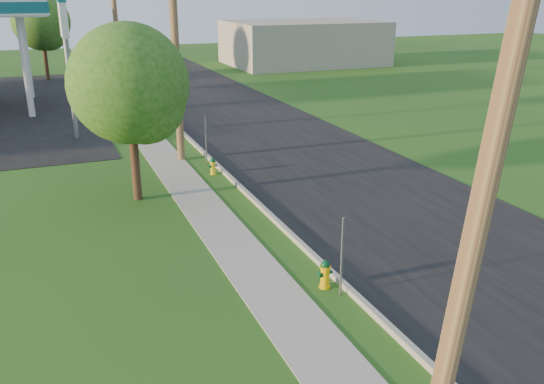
# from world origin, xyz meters

# --- Properties ---
(road) EXTENTS (8.00, 120.00, 0.02)m
(road) POSITION_xyz_m (4.50, 10.00, 0.01)
(road) COLOR black
(road) RESTS_ON ground
(curb) EXTENTS (0.15, 120.00, 0.15)m
(curb) POSITION_xyz_m (0.50, 10.00, 0.07)
(curb) COLOR gray
(curb) RESTS_ON ground
(sidewalk) EXTENTS (1.50, 120.00, 0.03)m
(sidewalk) POSITION_xyz_m (-1.25, 10.00, 0.01)
(sidewalk) COLOR #9A978D
(sidewalk) RESTS_ON ground
(utility_pole_near) EXTENTS (1.40, 0.32, 9.48)m
(utility_pole_near) POSITION_xyz_m (-0.60, -1.00, 4.80)
(utility_pole_near) COLOR brown
(utility_pole_near) RESTS_ON ground
(utility_pole_mid) EXTENTS (1.40, 0.32, 9.80)m
(utility_pole_mid) POSITION_xyz_m (-0.60, 17.00, 4.95)
(utility_pole_mid) COLOR brown
(utility_pole_mid) RESTS_ON ground
(utility_pole_far) EXTENTS (1.40, 0.32, 9.50)m
(utility_pole_far) POSITION_xyz_m (-0.60, 35.00, 4.80)
(utility_pole_far) COLOR brown
(utility_pole_far) RESTS_ON ground
(sign_post_near) EXTENTS (0.05, 0.04, 2.00)m
(sign_post_near) POSITION_xyz_m (0.25, 4.20, 1.00)
(sign_post_near) COLOR gray
(sign_post_near) RESTS_ON ground
(sign_post_mid) EXTENTS (0.05, 0.04, 2.00)m
(sign_post_mid) POSITION_xyz_m (0.25, 16.00, 1.00)
(sign_post_mid) COLOR gray
(sign_post_mid) RESTS_ON ground
(sign_post_far) EXTENTS (0.05, 0.04, 2.00)m
(sign_post_far) POSITION_xyz_m (0.25, 28.20, 1.00)
(sign_post_far) COLOR gray
(sign_post_far) RESTS_ON ground
(price_pylon) EXTENTS (0.34, 2.04, 6.85)m
(price_pylon) POSITION_xyz_m (-4.50, 22.50, 5.43)
(price_pylon) COLOR gray
(price_pylon) RESTS_ON ground
(distant_building) EXTENTS (14.00, 10.00, 4.00)m
(distant_building) POSITION_xyz_m (18.00, 45.00, 2.00)
(distant_building) COLOR #A2988A
(distant_building) RESTS_ON ground
(tree_verge) EXTENTS (3.94, 3.94, 5.98)m
(tree_verge) POSITION_xyz_m (-3.05, 12.65, 3.85)
(tree_verge) COLOR #331E12
(tree_verge) RESTS_ON ground
(tree_lot) EXTENTS (4.43, 4.43, 6.71)m
(tree_lot) POSITION_xyz_m (-5.15, 43.27, 4.32)
(tree_lot) COLOR #331E12
(tree_lot) RESTS_ON ground
(hydrant_near) EXTENTS (0.39, 0.35, 0.75)m
(hydrant_near) POSITION_xyz_m (0.07, 4.67, 0.37)
(hydrant_near) COLOR #E6AE03
(hydrant_near) RESTS_ON ground
(hydrant_mid) EXTENTS (0.35, 0.31, 0.68)m
(hydrant_mid) POSITION_xyz_m (0.08, 14.47, 0.33)
(hydrant_mid) COLOR yellow
(hydrant_mid) RESTS_ON ground
(hydrant_far) EXTENTS (0.37, 0.33, 0.71)m
(hydrant_far) POSITION_xyz_m (-0.01, 27.86, 0.35)
(hydrant_far) COLOR #FFD600
(hydrant_far) RESTS_ON ground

